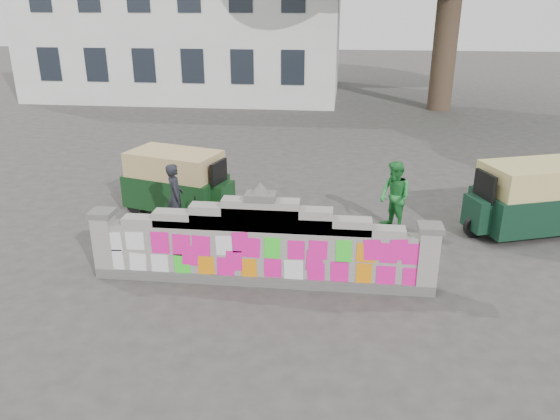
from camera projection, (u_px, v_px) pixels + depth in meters
The scene contains 8 objects.
ground at pixel (262, 282), 10.37m from camera, with size 100.00×100.00×0.00m, color #383533.
parapet_wall at pixel (261, 247), 10.10m from camera, with size 6.48×0.44×2.01m.
building at pixel (193, 18), 30.00m from camera, with size 16.00×10.00×8.90m.
cyclist_bike at pixel (177, 220), 12.13m from camera, with size 0.58×1.67×0.88m, color black.
cyclist_rider at pixel (176, 207), 12.02m from camera, with size 0.54×0.36×1.49m, color black.
pedestrian at pixel (395, 197), 12.46m from camera, with size 0.79×0.62×1.62m, color #248736.
rickshaw_left at pixel (178, 181), 13.56m from camera, with size 2.87×1.91×1.54m.
rickshaw_right at pixel (531, 198), 12.30m from camera, with size 3.02×2.13×1.62m.
Camera 1 is at (1.39, -9.06, 5.06)m, focal length 35.00 mm.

